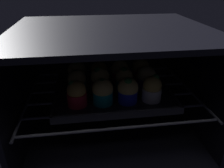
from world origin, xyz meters
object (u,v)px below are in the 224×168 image
muffin_row2_col0 (77,73)px  muffin_row2_col3 (140,70)px  muffin_row0_col3 (152,89)px  muffin_row0_col0 (77,94)px  muffin_row1_col3 (146,78)px  muffin_row1_col1 (100,80)px  baking_tray (112,92)px  muffin_row0_col1 (103,92)px  muffin_row1_col0 (77,82)px  muffin_row0_col2 (128,90)px  muffin_row2_col2 (120,71)px  muffin_row1_col2 (124,80)px  muffin_row2_col1 (99,72)px

muffin_row2_col0 → muffin_row2_col3: size_ratio=1.05×
muffin_row2_col0 → muffin_row0_col3: bearing=-33.5°
muffin_row0_col0 → muffin_row0_col3: (22.28, -0.14, 0.14)cm
muffin_row1_col3 → muffin_row1_col1: bearing=179.2°
muffin_row0_col0 → muffin_row1_col3: (22.71, 7.50, 0.06)cm
baking_tray → muffin_row0_col1: size_ratio=4.58×
muffin_row1_col0 → muffin_row1_col3: 22.62cm
muffin_row1_col1 → muffin_row2_col0: muffin_row1_col1 is taller
muffin_row0_col0 → muffin_row0_col2: 14.89cm
muffin_row1_col0 → muffin_row2_col2: bearing=24.9°
muffin_row1_col1 → muffin_row2_col3: 16.57cm
muffin_row1_col2 → muffin_row2_col1: bearing=135.0°
muffin_row0_col1 → muffin_row2_col1: size_ratio=1.07×
muffin_row0_col3 → muffin_row2_col1: bearing=134.5°
baking_tray → muffin_row1_col3: size_ratio=4.72×
muffin_row0_col2 → muffin_row1_col0: size_ratio=1.05×
muffin_row0_col1 → muffin_row0_col3: (14.77, -0.02, -0.01)cm
muffin_row0_col0 → muffin_row2_col2: bearing=44.2°
muffin_row1_col1 → muffin_row2_col2: 10.28cm
muffin_row1_col1 → muffin_row1_col2: 7.78cm
muffin_row1_col0 → muffin_row1_col2: 15.16cm
muffin_row1_col3 → muffin_row0_col1: bearing=-153.4°
muffin_row1_col0 → muffin_row2_col2: muffin_row2_col2 is taller
baking_tray → muffin_row0_col3: size_ratio=4.45×
muffin_row0_col0 → muffin_row1_col1: muffin_row1_col1 is taller
baking_tray → muffin_row2_col0: bearing=147.6°
muffin_row0_col0 → muffin_row1_col3: same height
muffin_row2_col3 → muffin_row0_col1: bearing=-135.8°
baking_tray → muffin_row2_col1: bearing=116.2°
muffin_row1_col1 → muffin_row0_col1: bearing=-89.8°
muffin_row0_col3 → muffin_row2_col0: size_ratio=0.99×
muffin_row0_col3 → muffin_row1_col3: muffin_row0_col3 is taller
muffin_row1_col0 → muffin_row1_col2: bearing=-2.0°
muffin_row0_col2 → muffin_row2_col1: (-7.20, 14.93, -0.26)cm
muffin_row0_col1 → muffin_row2_col0: bearing=116.8°
muffin_row0_col1 → muffin_row1_col1: bearing=90.2°
muffin_row1_col0 → muffin_row2_col3: (22.48, 6.86, 0.12)cm
muffin_row0_col3 → muffin_row0_col1: bearing=179.9°
muffin_row1_col1 → muffin_row2_col3: size_ratio=1.07×
muffin_row0_col1 → muffin_row1_col1: muffin_row1_col1 is taller
muffin_row0_col1 → muffin_row0_col2: (7.39, -0.10, -0.02)cm
muffin_row1_col2 → muffin_row2_col1: 10.67cm
muffin_row0_col3 → muffin_row1_col1: bearing=152.1°
muffin_row0_col1 → muffin_row2_col3: size_ratio=1.01×
muffin_row0_col2 → muffin_row0_col3: bearing=0.6°
muffin_row0_col2 → muffin_row1_col1: bearing=133.1°
muffin_row0_col0 → muffin_row1_col2: 16.83cm
baking_tray → muffin_row2_col3: muffin_row2_col3 is taller
baking_tray → muffin_row1_col0: size_ratio=4.71×
baking_tray → muffin_row0_col2: size_ratio=4.49×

